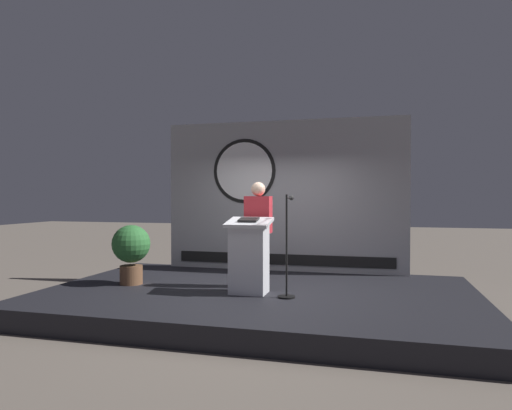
{
  "coord_description": "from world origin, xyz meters",
  "views": [
    {
      "loc": [
        1.71,
        -6.62,
        1.71
      ],
      "look_at": [
        -0.08,
        0.13,
        1.58
      ],
      "focal_mm": 31.87,
      "sensor_mm": 36.0,
      "label": 1
    }
  ],
  "objects_px": {
    "microphone_stand": "(287,261)",
    "podium": "(249,256)",
    "speaker_person": "(258,233)",
    "potted_plant": "(131,248)"
  },
  "relations": [
    {
      "from": "podium",
      "to": "microphone_stand",
      "type": "relative_size",
      "value": 0.77
    },
    {
      "from": "speaker_person",
      "to": "potted_plant",
      "type": "relative_size",
      "value": 1.72
    },
    {
      "from": "microphone_stand",
      "to": "podium",
      "type": "bearing_deg",
      "value": 170.34
    },
    {
      "from": "speaker_person",
      "to": "potted_plant",
      "type": "height_order",
      "value": "speaker_person"
    },
    {
      "from": "speaker_person",
      "to": "potted_plant",
      "type": "bearing_deg",
      "value": -171.51
    },
    {
      "from": "potted_plant",
      "to": "microphone_stand",
      "type": "bearing_deg",
      "value": -6.04
    },
    {
      "from": "speaker_person",
      "to": "podium",
      "type": "bearing_deg",
      "value": -91.81
    },
    {
      "from": "podium",
      "to": "microphone_stand",
      "type": "bearing_deg",
      "value": -9.66
    },
    {
      "from": "potted_plant",
      "to": "speaker_person",
      "type": "bearing_deg",
      "value": 8.49
    },
    {
      "from": "podium",
      "to": "speaker_person",
      "type": "relative_size",
      "value": 0.68
    }
  ]
}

